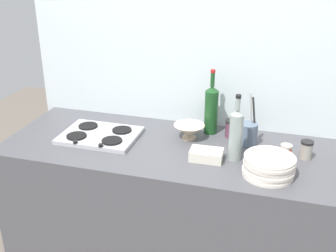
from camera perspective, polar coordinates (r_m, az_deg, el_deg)
The scene contains 12 objects.
counter_block at distance 2.52m, azimuth 0.00°, elevation -11.95°, with size 1.80×0.70×0.90m, color #4C4C51.
backsplash_panel at distance 2.51m, azimuth 2.45°, elevation 7.77°, with size 1.90×0.06×2.46m, color silver.
stovetop_hob at distance 2.41m, azimuth -9.27°, elevation -1.27°, with size 0.43×0.32×0.04m.
plate_stack at distance 2.05m, azimuth 13.54°, elevation -5.29°, with size 0.25×0.25×0.10m.
wine_bottle_leftmost at distance 2.12m, azimuth 9.19°, elevation -1.08°, with size 0.07×0.07×0.35m.
wine_bottle_mid_left at distance 2.40m, azimuth 5.90°, elevation 2.32°, with size 0.08×0.08×0.38m.
mixing_bowl at distance 2.36m, azimuth 2.87°, elevation -0.68°, with size 0.17×0.17×0.08m.
butter_dish at distance 2.14m, azimuth 5.23°, elevation -3.93°, with size 0.17×0.11×0.05m, color silver.
utensil_crock at distance 2.31m, azimuth 10.86°, elevation -1.01°, with size 0.10×0.10×0.30m.
condiment_jar_front at distance 2.25m, azimuth 18.27°, elevation -3.08°, with size 0.06×0.06×0.10m.
condiment_jar_rear at distance 2.40m, azimuth 8.64°, elevation -0.31°, with size 0.08×0.08×0.10m.
condiment_jar_spare at distance 2.20m, azimuth 15.69°, elevation -3.49°, with size 0.06×0.06×0.09m.
Camera 1 is at (0.57, -1.96, 1.92)m, focal length 44.88 mm.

